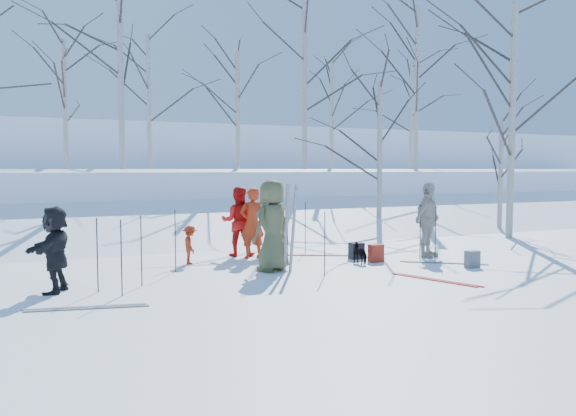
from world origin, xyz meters
name	(u,v)px	position (x,y,z in m)	size (l,w,h in m)	color
ground	(317,274)	(0.00, 0.00, 0.00)	(120.00, 120.00, 0.00)	white
snow_ramp	(219,233)	(0.00, 7.00, 0.15)	(70.00, 9.50, 1.40)	white
snow_plateau	(158,194)	(0.00, 17.00, 1.00)	(70.00, 18.00, 2.20)	white
far_hill	(108,171)	(0.00, 38.00, 2.00)	(90.00, 30.00, 6.00)	white
skier_olive_center	(272,226)	(-0.74, 0.68, 0.99)	(0.97, 0.63, 1.99)	#474B2D
skier_red_north	(252,223)	(-0.52, 2.52, 0.88)	(0.64, 0.42, 1.75)	#AB2A0F
skier_redor_behind	(238,221)	(-0.72, 3.00, 0.88)	(0.86, 0.67, 1.76)	red
skier_red_seated	(190,245)	(-2.14, 2.30, 0.45)	(0.58, 0.34, 0.90)	#AB2A0F
skier_cream_east	(428,220)	(3.57, 0.90, 0.94)	(1.11, 0.46, 1.89)	beige
skier_grey_west	(55,249)	(-5.09, 0.33, 0.78)	(1.44, 0.46, 1.56)	black
dog	(361,253)	(1.54, 0.75, 0.24)	(0.26, 0.58, 0.49)	black
upright_ski_left	(286,228)	(-0.52, 0.43, 0.95)	(0.07, 0.02, 1.90)	silver
upright_ski_right	(293,228)	(-0.36, 0.42, 0.95)	(0.07, 0.02, 1.90)	silver
ski_pair_a	(314,255)	(1.07, 2.24, 0.01)	(1.78, 1.05, 0.02)	red
ski_pair_b	(443,263)	(3.30, -0.05, 0.01)	(1.64, 1.30, 0.02)	silver
ski_pair_c	(86,308)	(-4.69, -1.13, 0.01)	(1.90, 0.59, 0.02)	silver
ski_pair_d	(436,280)	(1.84, -1.59, 0.01)	(0.85, 1.85, 0.02)	red
ski_pole_a	(175,241)	(-2.67, 1.46, 0.67)	(0.02, 0.02, 1.34)	black
ski_pole_b	(141,251)	(-3.59, 0.27, 0.67)	(0.02, 0.02, 1.34)	black
ski_pole_c	(420,232)	(3.22, 0.73, 0.67)	(0.02, 0.02, 1.34)	black
ski_pole_d	(97,255)	(-4.40, 0.04, 0.67)	(0.02, 0.02, 1.34)	black
ski_pole_e	(305,228)	(1.07, 2.77, 0.67)	(0.02, 0.02, 1.34)	black
ski_pole_f	(325,244)	(0.05, -0.25, 0.67)	(0.02, 0.02, 1.34)	black
ski_pole_g	(435,234)	(3.22, 0.15, 0.67)	(0.02, 0.02, 1.34)	black
ski_pole_h	(121,258)	(-4.05, -0.46, 0.67)	(0.02, 0.02, 1.34)	black
ski_pole_i	(288,230)	(0.44, 2.50, 0.67)	(0.02, 0.02, 1.34)	black
backpack_red	(376,253)	(1.97, 0.78, 0.21)	(0.32, 0.22, 0.42)	maroon
backpack_grey	(472,259)	(3.53, -0.75, 0.19)	(0.30, 0.20, 0.38)	#57595E
backpack_dark	(356,251)	(1.79, 1.37, 0.20)	(0.34, 0.24, 0.40)	black
birch_plateau_a	(332,114)	(6.97, 12.21, 4.70)	(4.10, 4.10, 5.00)	silver
birch_plateau_b	(305,86)	(4.51, 9.95, 5.51)	(5.23, 5.23, 6.62)	silver
birch_plateau_c	(417,88)	(10.79, 11.05, 5.95)	(5.84, 5.84, 7.49)	silver
birch_plateau_d	(149,102)	(-0.57, 15.91, 5.27)	(4.90, 4.90, 6.14)	silver
birch_plateau_e	(238,111)	(2.26, 11.63, 4.61)	(3.97, 3.97, 4.82)	silver
birch_plateau_g	(121,69)	(-2.54, 10.34, 5.73)	(5.55, 5.55, 7.07)	silver
birch_plateau_h	(411,116)	(13.23, 14.77, 5.08)	(4.63, 4.63, 5.75)	silver
birch_plateau_i	(65,105)	(-4.31, 12.64, 4.65)	(4.03, 4.03, 4.90)	silver
birch_edge_b	(512,122)	(8.41, 2.95, 3.70)	(5.78, 5.78, 7.40)	silver
birch_edge_c	(501,175)	(9.63, 4.60, 2.01)	(3.41, 3.41, 4.02)	silver
birch_edge_e	(380,158)	(5.46, 5.97, 2.60)	(4.24, 4.24, 5.20)	silver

